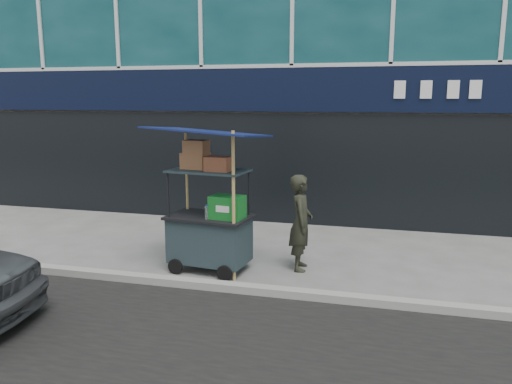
# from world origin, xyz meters

# --- Properties ---
(ground) EXTENTS (80.00, 80.00, 0.00)m
(ground) POSITION_xyz_m (0.00, 0.00, 0.00)
(ground) COLOR #60605C
(ground) RESTS_ON ground
(curb) EXTENTS (80.00, 0.18, 0.12)m
(curb) POSITION_xyz_m (0.00, -0.20, 0.06)
(curb) COLOR gray
(curb) RESTS_ON ground
(vendor_cart) EXTENTS (1.85, 1.41, 2.33)m
(vendor_cart) POSITION_xyz_m (-0.68, 0.58, 0.82)
(vendor_cart) COLOR #19272B
(vendor_cart) RESTS_ON ground
(vendor_man) EXTENTS (0.44, 0.61, 1.55)m
(vendor_man) POSITION_xyz_m (0.71, 1.00, 0.78)
(vendor_man) COLOR #26281D
(vendor_man) RESTS_ON ground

